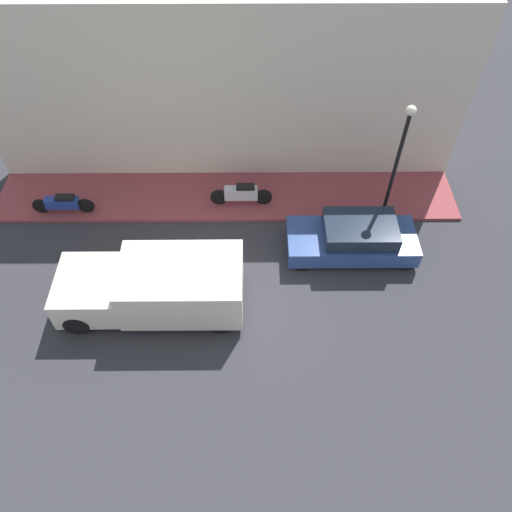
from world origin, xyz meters
The scene contains 8 objects.
ground_plane centered at (0.00, 0.00, 0.00)m, with size 60.00×60.00×0.00m, color #2D2D33.
sidewalk centered at (4.27, 0.00, 0.05)m, with size 2.39×15.96×0.11m.
building_facade centered at (5.62, 0.00, 3.07)m, with size 0.30×15.96×6.15m.
parked_car centered at (1.78, -4.08, 0.60)m, with size 1.70×4.02×1.25m.
delivery_van centered at (-0.24, 1.86, 0.86)m, with size 2.10×5.23×1.65m.
scooter_silver centered at (3.86, -0.55, 0.56)m, with size 0.30×2.10×0.82m.
motorcycle_blue centered at (3.49, 5.44, 0.51)m, with size 0.30×2.07×0.72m.
streetlamp centered at (3.32, -5.34, 2.78)m, with size 0.30×0.30×4.23m.
Camera 1 is at (-8.55, -0.96, 12.25)m, focal length 35.00 mm.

